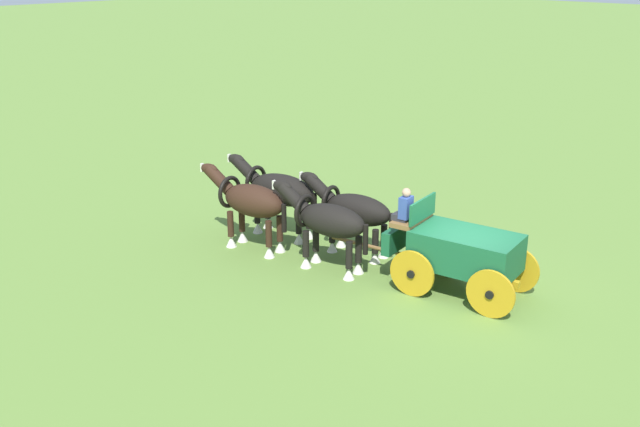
# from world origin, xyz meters

# --- Properties ---
(ground_plane) EXTENTS (220.00, 220.00, 0.00)m
(ground_plane) POSITION_xyz_m (0.00, 0.00, 0.00)
(ground_plane) COLOR olive
(show_wagon) EXTENTS (5.53, 2.23, 2.54)m
(show_wagon) POSITION_xyz_m (0.16, 0.03, 1.10)
(show_wagon) COLOR #195B38
(show_wagon) RESTS_ON ground
(draft_horse_rear_near) EXTENTS (2.98, 1.17, 2.20)m
(draft_horse_rear_near) POSITION_xyz_m (3.46, 1.23, 1.33)
(draft_horse_rear_near) COLOR black
(draft_horse_rear_near) RESTS_ON ground
(draft_horse_rear_off) EXTENTS (3.03, 1.17, 2.12)m
(draft_horse_rear_off) POSITION_xyz_m (3.68, -0.05, 1.26)
(draft_horse_rear_off) COLOR black
(draft_horse_rear_off) RESTS_ON ground
(draft_horse_lead_near) EXTENTS (3.01, 1.22, 2.26)m
(draft_horse_lead_near) POSITION_xyz_m (6.02, 1.66, 1.38)
(draft_horse_lead_near) COLOR #331E14
(draft_horse_lead_near) RESTS_ON ground
(draft_horse_lead_off) EXTENTS (3.21, 1.27, 2.24)m
(draft_horse_lead_off) POSITION_xyz_m (6.23, 0.37, 1.37)
(draft_horse_lead_off) COLOR black
(draft_horse_lead_off) RESTS_ON ground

